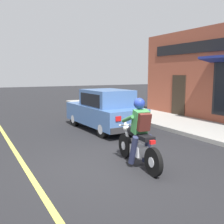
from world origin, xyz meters
TOP-DOWN VIEW (x-y plane):
  - ground_plane at (0.00, 0.00)m, footprint 80.00×80.00m
  - sidewalk_curb at (5.02, 3.00)m, footprint 2.60×22.00m
  - lane_stripe at (-1.80, 3.00)m, footprint 0.12×19.80m
  - motorcycle_with_rider at (0.58, -0.25)m, footprint 0.62×2.02m
  - car_hatchback at (1.76, 3.77)m, footprint 1.77×3.84m

SIDE VIEW (x-z plane):
  - ground_plane at x=0.00m, z-range 0.00..0.00m
  - lane_stripe at x=-1.80m, z-range 0.00..0.01m
  - sidewalk_curb at x=5.02m, z-range 0.00..0.14m
  - motorcycle_with_rider at x=0.58m, z-range -0.13..1.49m
  - car_hatchback at x=1.76m, z-range -0.02..1.55m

